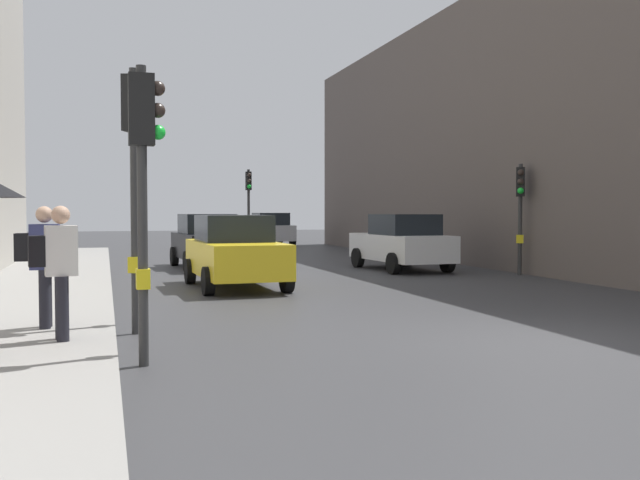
% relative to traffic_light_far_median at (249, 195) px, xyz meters
% --- Properties ---
extents(ground_plane, '(120.00, 120.00, 0.00)m').
position_rel_traffic_light_far_median_xyz_m(ground_plane, '(-0.31, -23.50, -2.58)').
color(ground_plane, '#38383A').
extents(sidewalk_kerb, '(3.00, 40.00, 0.16)m').
position_rel_traffic_light_far_median_xyz_m(sidewalk_kerb, '(-7.65, -17.50, -2.50)').
color(sidewalk_kerb, gray).
rests_on(sidewalk_kerb, ground).
extents(building_facade_right, '(12.00, 33.44, 9.14)m').
position_rel_traffic_light_far_median_xyz_m(building_facade_right, '(11.52, -10.46, 1.98)').
color(building_facade_right, '#5B514C').
rests_on(building_facade_right, ground).
extents(traffic_light_far_median, '(0.24, 0.43, 3.75)m').
position_rel_traffic_light_far_median_xyz_m(traffic_light_far_median, '(0.00, 0.00, 0.00)').
color(traffic_light_far_median, '#2D2D2D').
rests_on(traffic_light_far_median, ground).
extents(traffic_light_mid_street, '(0.37, 0.44, 3.22)m').
position_rel_traffic_light_far_median_xyz_m(traffic_light_mid_street, '(5.21, -14.12, -0.36)').
color(traffic_light_mid_street, '#2D2D2D').
rests_on(traffic_light_mid_street, ground).
extents(traffic_light_near_left, '(0.43, 0.24, 3.58)m').
position_rel_traffic_light_far_median_xyz_m(traffic_light_near_left, '(-5.82, -23.57, -0.11)').
color(traffic_light_near_left, '#2D2D2D').
rests_on(traffic_light_near_left, ground).
extents(traffic_light_near_right, '(0.45, 0.34, 3.99)m').
position_rel_traffic_light_far_median_xyz_m(traffic_light_near_right, '(-5.83, -21.22, 0.17)').
color(traffic_light_near_right, '#2D2D2D').
rests_on(traffic_light_near_right, ground).
extents(car_dark_suv, '(2.21, 4.30, 1.76)m').
position_rel_traffic_light_far_median_xyz_m(car_dark_suv, '(-3.06, -8.77, -1.71)').
color(car_dark_suv, black).
rests_on(car_dark_suv, ground).
extents(car_silver_hatchback, '(2.08, 4.23, 1.76)m').
position_rel_traffic_light_far_median_xyz_m(car_silver_hatchback, '(2.09, 4.97, -1.71)').
color(car_silver_hatchback, '#BCBCC1').
rests_on(car_silver_hatchback, ground).
extents(car_yellow_taxi, '(2.13, 4.26, 1.76)m').
position_rel_traffic_light_far_median_xyz_m(car_yellow_taxi, '(-3.27, -15.13, -1.71)').
color(car_yellow_taxi, yellow).
rests_on(car_yellow_taxi, ground).
extents(car_white_compact, '(2.21, 4.30, 1.76)m').
position_rel_traffic_light_far_median_xyz_m(car_white_compact, '(2.66, -11.44, -1.71)').
color(car_white_compact, silver).
rests_on(car_white_compact, ground).
extents(pedestrian_with_grey_backpack, '(0.61, 0.36, 1.77)m').
position_rel_traffic_light_far_median_xyz_m(pedestrian_with_grey_backpack, '(-7.16, -21.25, -1.42)').
color(pedestrian_with_grey_backpack, black).
rests_on(pedestrian_with_grey_backpack, sidewalk_kerb).
extents(pedestrian_with_black_backpack, '(0.63, 0.37, 1.77)m').
position_rel_traffic_light_far_median_xyz_m(pedestrian_with_black_backpack, '(-6.88, -22.40, -1.42)').
color(pedestrian_with_black_backpack, black).
rests_on(pedestrian_with_black_backpack, sidewalk_kerb).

